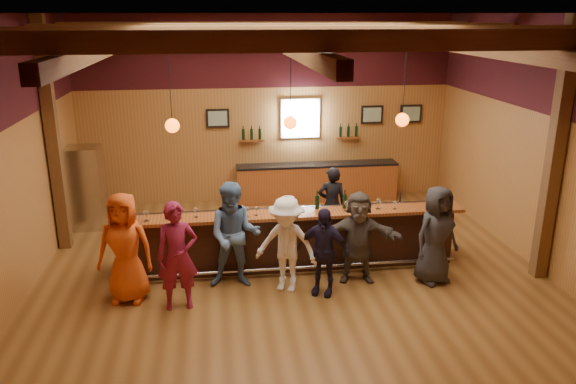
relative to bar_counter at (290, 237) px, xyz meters
name	(u,v)px	position (x,y,z in m)	size (l,w,h in m)	color
room	(290,92)	(-0.02, -0.09, 2.69)	(9.04, 9.00, 4.52)	brown
bar_counter	(290,237)	(0.00, 0.00, 0.00)	(6.30, 1.07, 1.11)	black
back_bar_cabinet	(317,182)	(1.18, 3.57, -0.05)	(4.00, 0.52, 0.95)	brown
window	(300,118)	(0.78, 3.80, 1.53)	(0.95, 0.09, 0.95)	silver
framed_pictures	(335,115)	(1.65, 3.79, 1.58)	(5.35, 0.05, 0.45)	black
wine_shelves	(301,136)	(0.78, 3.73, 1.10)	(3.00, 0.18, 0.30)	brown
pendant_lights	(290,122)	(-0.02, -0.15, 2.19)	(4.24, 0.24, 1.37)	black
stainless_fridge	(86,188)	(-4.12, 2.45, 0.38)	(0.70, 0.70, 1.80)	silver
customer_orange	(125,248)	(-2.82, -1.06, 0.39)	(0.90, 0.58, 1.83)	#D74D14
customer_redvest	(177,256)	(-1.98, -1.42, 0.36)	(0.64, 0.42, 1.76)	maroon
customer_denim	(235,235)	(-1.06, -0.80, 0.40)	(0.90, 0.70, 1.85)	#5176A3
customer_white	(286,245)	(-0.21, -1.07, 0.30)	(1.06, 0.61, 1.65)	white
customer_navy	(323,252)	(0.37, -1.28, 0.23)	(0.89, 0.37, 1.51)	#1E1831
customer_brown	(358,237)	(1.06, -0.89, 0.29)	(1.51, 0.48, 1.62)	#4F473F
customer_dark	(436,235)	(2.38, -1.10, 0.35)	(0.85, 0.55, 1.74)	#2B2B2E
bartender	(332,204)	(0.99, 0.95, 0.26)	(0.57, 0.38, 1.57)	black
ice_bucket	(288,204)	(-0.06, -0.22, 0.72)	(0.24, 0.24, 0.26)	olive
bottle_a	(317,202)	(0.47, -0.17, 0.72)	(0.08, 0.08, 0.35)	black
bottle_b	(345,201)	(0.97, -0.20, 0.72)	(0.08, 0.08, 0.35)	black
glass_a	(146,213)	(-2.53, -0.39, 0.73)	(0.09, 0.09, 0.20)	silver
glass_b	(180,211)	(-1.97, -0.31, 0.71)	(0.08, 0.08, 0.17)	silver
glass_c	(196,210)	(-1.70, -0.32, 0.71)	(0.08, 0.08, 0.18)	silver
glass_d	(247,209)	(-0.82, -0.42, 0.72)	(0.08, 0.08, 0.19)	silver
glass_e	(256,209)	(-0.65, -0.36, 0.71)	(0.07, 0.07, 0.17)	silver
glass_f	(346,204)	(0.97, -0.36, 0.73)	(0.09, 0.09, 0.19)	silver
glass_g	(378,201)	(1.57, -0.31, 0.73)	(0.09, 0.09, 0.20)	silver
glass_h	(395,203)	(1.86, -0.37, 0.70)	(0.07, 0.07, 0.16)	silver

